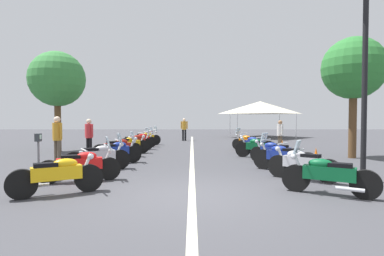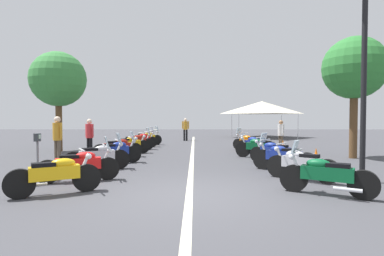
{
  "view_description": "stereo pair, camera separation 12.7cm",
  "coord_description": "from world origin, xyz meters",
  "px_view_note": "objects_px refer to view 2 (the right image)",
  "views": [
    {
      "loc": [
        -6.77,
        0.0,
        1.72
      ],
      "look_at": [
        6.36,
        0.0,
        1.29
      ],
      "focal_mm": 28.73,
      "sensor_mm": 36.0,
      "label": 1
    },
    {
      "loc": [
        -6.77,
        -0.13,
        1.72
      ],
      "look_at": [
        6.36,
        0.0,
        1.29
      ],
      "focal_mm": 28.73,
      "sensor_mm": 36.0,
      "label": 2
    }
  ],
  "objects_px": {
    "motorcycle_right_row_4": "(259,147)",
    "event_tent": "(262,108)",
    "motorcycle_right_row_5": "(256,145)",
    "traffic_cone_0": "(316,156)",
    "motorcycle_right_row_0": "(325,175)",
    "motorcycle_left_row_4": "(118,147)",
    "motorcycle_left_row_1": "(80,164)",
    "motorcycle_left_row_2": "(98,156)",
    "motorcycle_right_row_1": "(301,164)",
    "motorcycle_left_row_0": "(56,175)",
    "motorcycle_left_row_3": "(115,151)",
    "motorcycle_right_row_3": "(275,152)",
    "motorcycle_left_row_6": "(136,142)",
    "bystander_1": "(281,133)",
    "bystander_3": "(57,136)",
    "motorcycle_right_row_6": "(249,142)",
    "roadside_tree_0": "(354,69)",
    "bystander_2": "(185,128)",
    "street_lamp_twin_globe": "(364,44)",
    "roadside_tree_1": "(58,80)",
    "motorcycle_right_row_2": "(283,157)",
    "motorcycle_left_row_8": "(146,138)",
    "parking_meter": "(38,148)",
    "motorcycle_left_row_5": "(128,144)",
    "traffic_cone_1": "(283,146)",
    "bystander_0": "(89,135)",
    "motorcycle_left_row_7": "(141,140)"
  },
  "relations": [
    {
      "from": "motorcycle_left_row_2",
      "to": "motorcycle_right_row_1",
      "type": "distance_m",
      "value": 6.3
    },
    {
      "from": "motorcycle_left_row_4",
      "to": "motorcycle_right_row_3",
      "type": "bearing_deg",
      "value": -43.15
    },
    {
      "from": "motorcycle_right_row_6",
      "to": "roadside_tree_0",
      "type": "bearing_deg",
      "value": -177.58
    },
    {
      "from": "bystander_1",
      "to": "motorcycle_right_row_6",
      "type": "bearing_deg",
      "value": 162.86
    },
    {
      "from": "motorcycle_left_row_1",
      "to": "parking_meter",
      "type": "distance_m",
      "value": 1.35
    },
    {
      "from": "motorcycle_left_row_8",
      "to": "motorcycle_right_row_4",
      "type": "distance_m",
      "value": 8.49
    },
    {
      "from": "bystander_0",
      "to": "street_lamp_twin_globe",
      "type": "bearing_deg",
      "value": 94.3
    },
    {
      "from": "motorcycle_right_row_6",
      "to": "event_tent",
      "type": "bearing_deg",
      "value": -65.32
    },
    {
      "from": "motorcycle_left_row_5",
      "to": "motorcycle_right_row_4",
      "type": "xyz_separation_m",
      "value": [
        -1.38,
        -5.94,
        0.0
      ]
    },
    {
      "from": "motorcycle_left_row_0",
      "to": "bystander_1",
      "type": "relative_size",
      "value": 1.13
    },
    {
      "from": "traffic_cone_0",
      "to": "motorcycle_right_row_0",
      "type": "bearing_deg",
      "value": 160.72
    },
    {
      "from": "motorcycle_left_row_4",
      "to": "parking_meter",
      "type": "xyz_separation_m",
      "value": [
        -4.72,
        1.07,
        0.45
      ]
    },
    {
      "from": "bystander_1",
      "to": "bystander_3",
      "type": "height_order",
      "value": "bystander_3"
    },
    {
      "from": "motorcycle_left_row_3",
      "to": "motorcycle_right_row_4",
      "type": "height_order",
      "value": "motorcycle_left_row_3"
    },
    {
      "from": "motorcycle_left_row_4",
      "to": "event_tent",
      "type": "xyz_separation_m",
      "value": [
        14.07,
        -9.24,
        2.2
      ]
    },
    {
      "from": "motorcycle_right_row_2",
      "to": "bystander_3",
      "type": "xyz_separation_m",
      "value": [
        1.62,
        7.97,
        0.57
      ]
    },
    {
      "from": "motorcycle_right_row_1",
      "to": "motorcycle_left_row_0",
      "type": "bearing_deg",
      "value": 55.87
    },
    {
      "from": "motorcycle_left_row_8",
      "to": "motorcycle_right_row_1",
      "type": "xyz_separation_m",
      "value": [
        -10.88,
        -5.99,
        -0.01
      ]
    },
    {
      "from": "motorcycle_left_row_1",
      "to": "motorcycle_left_row_6",
      "type": "distance_m",
      "value": 8.09
    },
    {
      "from": "street_lamp_twin_globe",
      "to": "roadside_tree_0",
      "type": "xyz_separation_m",
      "value": [
        4.94,
        -2.29,
        0.15
      ]
    },
    {
      "from": "motorcycle_right_row_3",
      "to": "street_lamp_twin_globe",
      "type": "height_order",
      "value": "street_lamp_twin_globe"
    },
    {
      "from": "motorcycle_right_row_3",
      "to": "traffic_cone_0",
      "type": "xyz_separation_m",
      "value": [
        -0.04,
        -1.53,
        -0.16
      ]
    },
    {
      "from": "motorcycle_left_row_5",
      "to": "motorcycle_left_row_7",
      "type": "xyz_separation_m",
      "value": [
        3.35,
        0.0,
        -0.0
      ]
    },
    {
      "from": "motorcycle_right_row_5",
      "to": "parking_meter",
      "type": "relative_size",
      "value": 1.33
    },
    {
      "from": "motorcycle_left_row_7",
      "to": "parking_meter",
      "type": "bearing_deg",
      "value": -125.17
    },
    {
      "from": "motorcycle_left_row_3",
      "to": "motorcycle_right_row_3",
      "type": "height_order",
      "value": "motorcycle_left_row_3"
    },
    {
      "from": "bystander_1",
      "to": "bystander_3",
      "type": "distance_m",
      "value": 10.68
    },
    {
      "from": "motorcycle_left_row_4",
      "to": "motorcycle_right_row_5",
      "type": "relative_size",
      "value": 1.13
    },
    {
      "from": "motorcycle_left_row_5",
      "to": "motorcycle_right_row_4",
      "type": "bearing_deg",
      "value": -45.65
    },
    {
      "from": "motorcycle_right_row_2",
      "to": "street_lamp_twin_globe",
      "type": "distance_m",
      "value": 3.94
    },
    {
      "from": "motorcycle_left_row_1",
      "to": "motorcycle_left_row_2",
      "type": "xyz_separation_m",
      "value": [
        1.79,
        0.07,
        0.01
      ]
    },
    {
      "from": "bystander_3",
      "to": "motorcycle_left_row_2",
      "type": "bearing_deg",
      "value": -94.38
    },
    {
      "from": "motorcycle_left_row_4",
      "to": "roadside_tree_1",
      "type": "relative_size",
      "value": 0.38
    },
    {
      "from": "bystander_0",
      "to": "motorcycle_right_row_4",
      "type": "bearing_deg",
      "value": 121.45
    },
    {
      "from": "roadside_tree_1",
      "to": "motorcycle_right_row_2",
      "type": "bearing_deg",
      "value": -121.06
    },
    {
      "from": "motorcycle_left_row_5",
      "to": "traffic_cone_1",
      "type": "bearing_deg",
      "value": -24.33
    },
    {
      "from": "motorcycle_right_row_0",
      "to": "motorcycle_right_row_6",
      "type": "height_order",
      "value": "motorcycle_right_row_0"
    },
    {
      "from": "motorcycle_right_row_4",
      "to": "event_tent",
      "type": "height_order",
      "value": "event_tent"
    },
    {
      "from": "motorcycle_left_row_1",
      "to": "traffic_cone_0",
      "type": "bearing_deg",
      "value": 2.61
    },
    {
      "from": "motorcycle_left_row_1",
      "to": "traffic_cone_0",
      "type": "height_order",
      "value": "motorcycle_left_row_1"
    },
    {
      "from": "motorcycle_left_row_1",
      "to": "bystander_2",
      "type": "xyz_separation_m",
      "value": [
        14.98,
        -2.4,
        0.54
      ]
    },
    {
      "from": "motorcycle_right_row_4",
      "to": "motorcycle_right_row_5",
      "type": "distance_m",
      "value": 1.44
    },
    {
      "from": "motorcycle_left_row_2",
      "to": "motorcycle_right_row_2",
      "type": "bearing_deg",
      "value": -27.14
    },
    {
      "from": "motorcycle_left_row_6",
      "to": "event_tent",
      "type": "relative_size",
      "value": 0.36
    },
    {
      "from": "traffic_cone_0",
      "to": "motorcycle_left_row_4",
      "type": "bearing_deg",
      "value": 77.76
    },
    {
      "from": "motorcycle_right_row_5",
      "to": "bystander_1",
      "type": "xyz_separation_m",
      "value": [
        1.41,
        -1.58,
        0.48
      ]
    },
    {
      "from": "motorcycle_left_row_4",
      "to": "motorcycle_right_row_0",
      "type": "xyz_separation_m",
      "value": [
        -6.38,
        -6.2,
        0.01
      ]
    },
    {
      "from": "motorcycle_left_row_1",
      "to": "roadside_tree_0",
      "type": "xyz_separation_m",
      "value": [
        4.94,
        -9.88,
        3.35
      ]
    },
    {
      "from": "motorcycle_left_row_2",
      "to": "traffic_cone_0",
      "type": "bearing_deg",
      "value": -14.63
    },
    {
      "from": "motorcycle_right_row_5",
      "to": "event_tent",
      "type": "relative_size",
      "value": 0.32
    }
  ]
}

